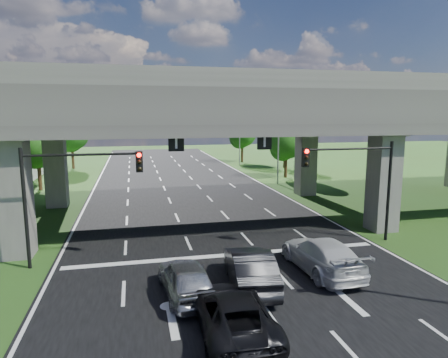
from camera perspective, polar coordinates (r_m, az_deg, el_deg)
name	(u,v)px	position (r m, az deg, el deg)	size (l,w,h in m)	color
ground	(245,282)	(18.83, 3.05, -14.47)	(160.00, 160.00, 0.00)	#294616
road	(206,223)	(28.03, -2.59, -6.37)	(18.00, 120.00, 0.03)	black
overpass	(200,109)	(28.95, -3.42, 9.96)	(80.00, 15.00, 10.00)	#393634
signal_right	(357,173)	(24.30, 18.52, 0.79)	(5.76, 0.54, 6.00)	black
signal_left	(71,184)	(21.00, -21.03, -0.63)	(5.76, 0.54, 6.00)	black
streetlight_far	(275,130)	(43.23, 7.32, 6.94)	(3.38, 0.25, 10.00)	gray
streetlight_beyond	(237,126)	(58.50, 1.88, 7.61)	(3.38, 0.25, 10.00)	gray
tree_left_near	(38,142)	(43.62, -25.08, 4.81)	(4.50, 4.50, 7.80)	black
tree_left_mid	(26,143)	(52.11, -26.45, 4.59)	(3.91, 3.90, 6.76)	black
tree_left_far	(72,132)	(59.18, -20.94, 6.34)	(4.80, 4.80, 8.32)	black
tree_right_near	(287,140)	(48.09, 8.95, 5.52)	(4.20, 4.20, 7.28)	black
tree_right_mid	(285,138)	(56.64, 8.77, 5.76)	(3.91, 3.90, 6.76)	black
tree_right_far	(243,132)	(62.91, 2.67, 6.79)	(4.50, 4.50, 7.80)	black
car_silver	(186,278)	(17.21, -5.46, -13.92)	(1.85, 4.59, 1.56)	#93959A
car_dark	(250,268)	(18.02, 3.74, -12.58)	(1.78, 5.12, 1.69)	black
car_white	(322,255)	(20.19, 13.76, -10.48)	(2.28, 5.60, 1.63)	silver
car_trailing	(233,312)	(14.62, 1.28, -18.50)	(2.45, 5.32, 1.48)	black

